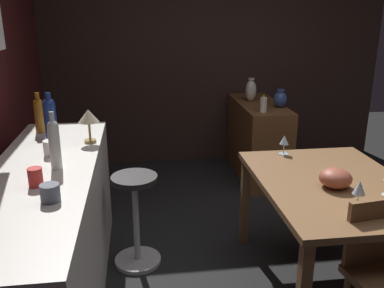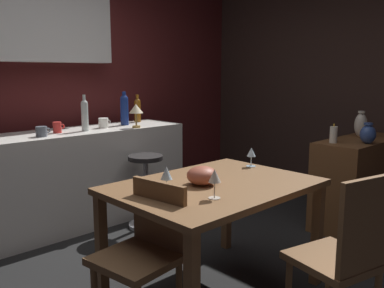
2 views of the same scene
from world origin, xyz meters
The scene contains 19 objects.
ground_plane centered at (0.00, 0.00, 0.00)m, with size 9.00×9.00×0.00m, color black.
wall_side_right centered at (2.55, 0.30, 1.30)m, with size 0.10×4.40×2.60m, color #33231E.
dining_table centered at (-0.03, -0.20, 0.65)m, with size 1.27×0.92×0.74m.
kitchen_counter centered at (-0.01, 1.57, 0.45)m, with size 2.10×0.60×0.90m, color silver.
sideboard_cabinet centered at (1.91, -0.28, 0.41)m, with size 1.10×0.44×0.82m, color brown.
bar_stool centered at (0.38, 1.05, 0.36)m, with size 0.34×0.34×0.68m.
wine_glass_left centered at (0.52, -0.06, 0.84)m, with size 0.07×0.07×0.14m.
wine_glass_center centered at (-0.39, -0.16, 0.86)m, with size 0.07×0.07×0.16m.
fruit_bowl centered at (-0.10, -0.17, 0.80)m, with size 0.20×0.20×0.12m, color #9E4C38.
wine_bottle_amber centered at (0.80, 1.72, 1.04)m, with size 0.07×0.07×0.30m.
wine_bottle_cobalt centered at (0.54, 1.59, 1.07)m, with size 0.08×0.08×0.34m.
wine_bottle_clear centered at (0.02, 1.48, 1.06)m, with size 0.06×0.06×0.33m.
cup_slate centered at (-0.42, 1.43, 0.94)m, with size 0.13×0.09×0.09m.
cup_white centered at (0.26, 1.55, 0.95)m, with size 0.13×0.09×0.10m.
cup_red centered at (-0.22, 1.54, 0.95)m, with size 0.11×0.07×0.10m.
counter_lamp centered at (0.49, 1.33, 1.07)m, with size 0.14×0.14×0.23m.
pillar_candle_tall centered at (1.51, -0.20, 0.89)m, with size 0.07×0.07×0.17m.
vase_ceramic_ivory centered at (2.01, -0.21, 0.94)m, with size 0.12×0.12×0.25m.
vase_ceramic_blue centered at (1.68, -0.43, 0.91)m, with size 0.13×0.13×0.18m.
Camera 1 is at (-2.30, 1.00, 1.78)m, focal length 39.06 mm.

